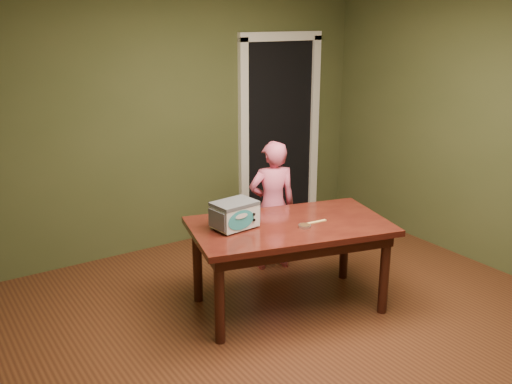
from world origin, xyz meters
TOP-DOWN VIEW (x-y plane):
  - floor at (0.00, 0.00)m, footprint 5.00×5.00m
  - room_shell at (0.00, 0.00)m, footprint 4.52×5.02m
  - doorway at (1.30, 2.78)m, footprint 1.10×0.66m
  - dining_table at (0.11, 0.66)m, footprint 1.77×1.26m
  - toy_oven at (-0.32, 0.82)m, footprint 0.38×0.28m
  - baking_pan at (0.16, 0.53)m, footprint 0.10×0.10m
  - spatula at (0.31, 0.57)m, footprint 0.18×0.04m
  - child at (0.45, 1.40)m, footprint 0.53×0.43m

SIDE VIEW (x-z plane):
  - floor at x=0.00m, z-range 0.00..0.00m
  - child at x=0.45m, z-range 0.00..1.26m
  - dining_table at x=0.11m, z-range 0.28..1.03m
  - spatula at x=0.31m, z-range 0.75..0.76m
  - baking_pan at x=0.16m, z-range 0.75..0.77m
  - toy_oven at x=-0.32m, z-range 0.76..0.98m
  - doorway at x=1.30m, z-range -0.07..2.18m
  - room_shell at x=0.00m, z-range 0.40..3.01m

